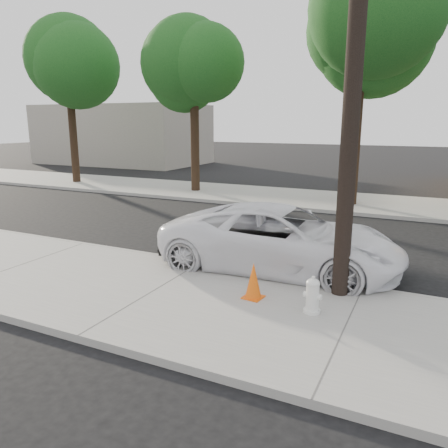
{
  "coord_description": "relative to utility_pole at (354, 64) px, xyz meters",
  "views": [
    {
      "loc": [
        5.14,
        -11.48,
        3.67
      ],
      "look_at": [
        0.24,
        -1.32,
        1.0
      ],
      "focal_mm": 35.0,
      "sensor_mm": 36.0,
      "label": 1
    }
  ],
  "objects": [
    {
      "name": "curb_near",
      "position": [
        -3.6,
        0.6,
        -4.62
      ],
      "size": [
        90.0,
        0.12,
        0.16
      ],
      "primitive_type": "cube",
      "color": "#9E9B93",
      "rests_on": "ground"
    },
    {
      "name": "fire_hydrant",
      "position": [
        -0.28,
        -1.18,
        -4.22
      ],
      "size": [
        0.36,
        0.32,
        0.67
      ],
      "rotation": [
        0.0,
        0.0,
        -0.11
      ],
      "color": "white",
      "rests_on": "near_sidewalk"
    },
    {
      "name": "building_far",
      "position": [
        -23.6,
        22.7,
        -2.2
      ],
      "size": [
        14.0,
        8.0,
        5.0
      ],
      "primitive_type": "cube",
      "color": "gray",
      "rests_on": "ground"
    },
    {
      "name": "tree_b",
      "position": [
        -9.41,
        10.76,
        1.45
      ],
      "size": [
        4.34,
        4.2,
        8.45
      ],
      "color": "black",
      "rests_on": "far_sidewalk"
    },
    {
      "name": "near_sidewalk",
      "position": [
        -3.6,
        -1.6,
        -4.62
      ],
      "size": [
        90.0,
        4.4,
        0.15
      ],
      "primitive_type": "cube",
      "color": "gray",
      "rests_on": "ground"
    },
    {
      "name": "tree_a",
      "position": [
        -17.4,
        10.55,
        1.83
      ],
      "size": [
        4.65,
        4.5,
        9.0
      ],
      "color": "black",
      "rests_on": "far_sidewalk"
    },
    {
      "name": "police_cruiser",
      "position": [
        -1.71,
        1.22,
        -3.88
      ],
      "size": [
        6.04,
        3.0,
        1.64
      ],
      "primitive_type": "imported",
      "rotation": [
        0.0,
        0.0,
        1.62
      ],
      "color": "white",
      "rests_on": "ground"
    },
    {
      "name": "utility_pole",
      "position": [
        0.0,
        0.0,
        0.0
      ],
      "size": [
        1.4,
        0.34,
        9.0
      ],
      "color": "black",
      "rests_on": "near_sidewalk"
    },
    {
      "name": "tree_c",
      "position": [
        -1.38,
        10.34,
        2.21
      ],
      "size": [
        4.96,
        4.8,
        9.55
      ],
      "color": "black",
      "rests_on": "far_sidewalk"
    },
    {
      "name": "ground",
      "position": [
        -3.6,
        2.7,
        -4.7
      ],
      "size": [
        120.0,
        120.0,
        0.0
      ],
      "primitive_type": "plane",
      "color": "black",
      "rests_on": "ground"
    },
    {
      "name": "far_sidewalk",
      "position": [
        -3.6,
        11.2,
        -4.62
      ],
      "size": [
        90.0,
        5.0,
        0.15
      ],
      "primitive_type": "cube",
      "color": "gray",
      "rests_on": "ground"
    },
    {
      "name": "traffic_cone",
      "position": [
        -1.54,
        -1.02,
        -4.19
      ],
      "size": [
        0.43,
        0.43,
        0.75
      ],
      "rotation": [
        0.0,
        0.0,
        -0.12
      ],
      "color": "#F75E0D",
      "rests_on": "near_sidewalk"
    }
  ]
}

